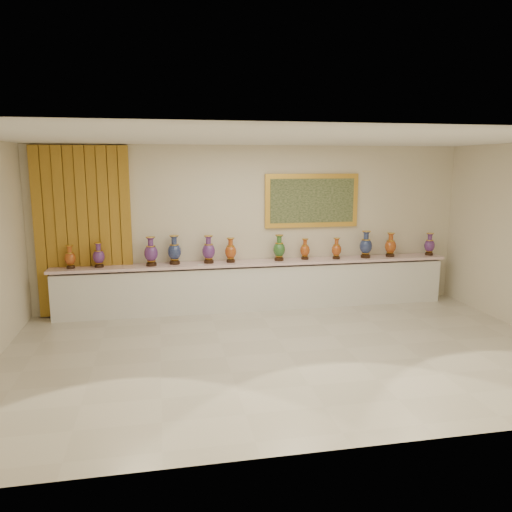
% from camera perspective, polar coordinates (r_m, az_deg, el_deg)
% --- Properties ---
extents(ground, '(8.00, 8.00, 0.00)m').
position_cam_1_polar(ground, '(7.29, 3.55, -10.93)').
color(ground, beige).
rests_on(ground, ground).
extents(room, '(8.00, 8.00, 8.00)m').
position_cam_1_polar(room, '(9.10, -14.97, 3.28)').
color(room, beige).
rests_on(room, ground).
extents(counter, '(7.28, 0.48, 0.90)m').
position_cam_1_polar(counter, '(9.28, 0.07, -3.41)').
color(counter, white).
rests_on(counter, ground).
extents(vase_0, '(0.24, 0.24, 0.40)m').
position_cam_1_polar(vase_0, '(9.09, -20.48, -0.22)').
color(vase_0, '#311C0D').
rests_on(vase_0, counter).
extents(vase_1, '(0.22, 0.22, 0.43)m').
position_cam_1_polar(vase_1, '(9.02, -17.53, -0.03)').
color(vase_1, '#311C0D').
rests_on(vase_1, counter).
extents(vase_2, '(0.30, 0.30, 0.51)m').
position_cam_1_polar(vase_2, '(8.92, -11.91, 0.36)').
color(vase_2, '#311C0D').
rests_on(vase_2, counter).
extents(vase_3, '(0.27, 0.27, 0.52)m').
position_cam_1_polar(vase_3, '(8.99, -9.31, 0.54)').
color(vase_3, '#311C0D').
rests_on(vase_3, counter).
extents(vase_4, '(0.24, 0.24, 0.50)m').
position_cam_1_polar(vase_4, '(9.01, -5.44, 0.60)').
color(vase_4, '#311C0D').
rests_on(vase_4, counter).
extents(vase_5, '(0.24, 0.24, 0.45)m').
position_cam_1_polar(vase_5, '(9.06, -2.92, 0.54)').
color(vase_5, '#311C0D').
rests_on(vase_5, counter).
extents(vase_6, '(0.26, 0.26, 0.48)m').
position_cam_1_polar(vase_6, '(9.21, 2.66, 0.80)').
color(vase_6, '#311C0D').
rests_on(vase_6, counter).
extents(vase_7, '(0.22, 0.22, 0.39)m').
position_cam_1_polar(vase_7, '(9.38, 5.62, 0.69)').
color(vase_7, '#311C0D').
rests_on(vase_7, counter).
extents(vase_8, '(0.21, 0.21, 0.40)m').
position_cam_1_polar(vase_8, '(9.50, 9.18, 0.74)').
color(vase_8, '#311C0D').
rests_on(vase_8, counter).
extents(vase_9, '(0.24, 0.24, 0.52)m').
position_cam_1_polar(vase_9, '(9.71, 12.44, 1.15)').
color(vase_9, '#311C0D').
rests_on(vase_9, counter).
extents(vase_10, '(0.24, 0.24, 0.46)m').
position_cam_1_polar(vase_10, '(9.95, 15.12, 1.12)').
color(vase_10, '#311C0D').
rests_on(vase_10, counter).
extents(vase_11, '(0.27, 0.27, 0.43)m').
position_cam_1_polar(vase_11, '(10.34, 19.22, 1.17)').
color(vase_11, '#311C0D').
rests_on(vase_11, counter).
extents(label_card, '(0.10, 0.06, 0.00)m').
position_cam_1_polar(label_card, '(8.90, -6.34, -0.99)').
color(label_card, white).
rests_on(label_card, counter).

